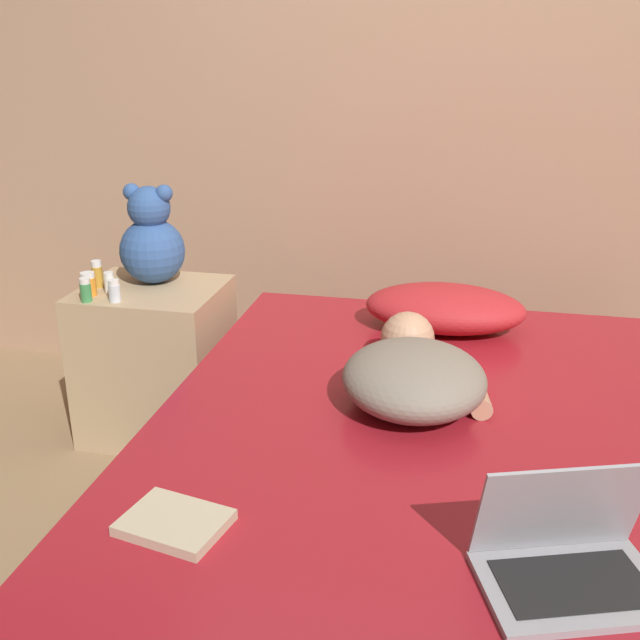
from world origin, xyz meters
The scene contains 14 objects.
ground_plane centered at (0.00, 0.00, 0.00)m, with size 12.00×12.00×0.00m, color #937551.
wall_back centered at (0.00, 1.28, 1.30)m, with size 8.00×0.06×2.60m.
bed centered at (0.00, 0.00, 0.24)m, with size 1.62×2.01×0.49m.
nightstand centered at (-1.13, 0.64, 0.30)m, with size 0.52×0.45×0.60m.
pillow centered at (-0.04, 0.72, 0.57)m, with size 0.57×0.34×0.16m.
person_lying centered at (-0.09, 0.13, 0.58)m, with size 0.47×0.64×0.17m.
laptop centered at (0.27, -0.57, 0.55)m, with size 0.40×0.33×0.24m.
teddy_bear centered at (-1.14, 0.72, 0.76)m, with size 0.25×0.25×0.38m.
bottle_clear centered at (-1.19, 0.47, 0.64)m, with size 0.04×0.04×0.08m.
bottle_orange centered at (-1.31, 0.52, 0.64)m, with size 0.05×0.05×0.09m.
bottle_green centered at (-1.28, 0.45, 0.64)m, with size 0.04×0.04×0.09m.
bottle_white centered at (-1.25, 0.55, 0.64)m, with size 0.04×0.04×0.08m.
bottle_amber centered at (-1.32, 0.61, 0.65)m, with size 0.04×0.04×0.10m.
book centered at (-0.54, -0.58, 0.50)m, with size 0.24×0.21×0.02m.
Camera 1 is at (0.05, -1.82, 1.48)m, focal length 42.00 mm.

